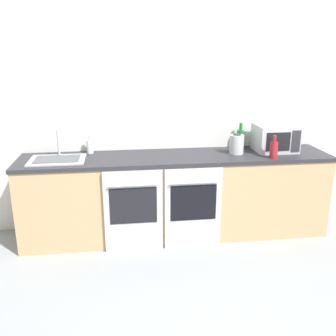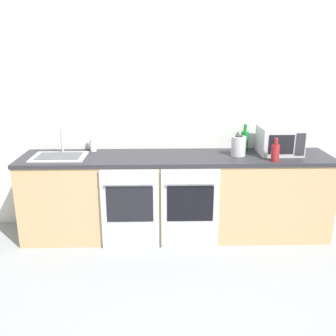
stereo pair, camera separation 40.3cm
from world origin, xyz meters
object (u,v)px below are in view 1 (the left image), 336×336
(oven_right, at_px, (193,208))
(bottle_green, at_px, (240,138))
(oven_left, at_px, (133,211))
(microwave, at_px, (275,138))
(bottle_clear, at_px, (90,146))
(bottle_red, at_px, (274,149))
(kettle, at_px, (237,144))
(sink, at_px, (57,159))

(oven_right, bearing_deg, bottle_green, 41.37)
(oven_left, bearing_deg, microwave, 13.82)
(bottle_clear, bearing_deg, bottle_red, -13.32)
(kettle, bearing_deg, oven_right, -148.05)
(bottle_red, bearing_deg, sink, 174.98)
(bottle_red, bearing_deg, oven_left, -175.92)
(oven_left, distance_m, bottle_red, 1.58)
(oven_right, distance_m, microwave, 1.23)
(oven_right, bearing_deg, sink, 167.57)
(microwave, distance_m, bottle_red, 0.32)
(kettle, bearing_deg, bottle_clear, 171.92)
(bottle_red, xyz_separation_m, kettle, (-0.33, 0.23, 0.01))
(microwave, bearing_deg, bottle_green, 152.28)
(oven_left, bearing_deg, oven_right, 0.00)
(oven_right, height_order, bottle_red, bottle_red)
(microwave, height_order, bottle_red, microwave)
(bottle_clear, relative_size, sink, 0.36)
(bottle_clear, distance_m, sink, 0.41)
(bottle_green, bearing_deg, oven_left, -155.56)
(sink, bearing_deg, oven_right, -12.43)
(bottle_green, relative_size, sink, 0.52)
(microwave, bearing_deg, bottle_red, -114.38)
(microwave, relative_size, sink, 0.79)
(oven_right, xyz_separation_m, sink, (-1.36, 0.30, 0.48))
(oven_right, height_order, kettle, kettle)
(microwave, distance_m, kettle, 0.47)
(oven_right, xyz_separation_m, bottle_clear, (-1.05, 0.56, 0.55))
(oven_left, height_order, kettle, kettle)
(oven_right, distance_m, bottle_clear, 1.31)
(bottle_clear, bearing_deg, sink, -140.63)
(bottle_clear, xyz_separation_m, sink, (-0.31, -0.26, -0.06))
(bottle_red, height_order, bottle_green, bottle_green)
(oven_left, relative_size, microwave, 1.95)
(oven_left, height_order, sink, sink)
(bottle_green, distance_m, bottle_clear, 1.70)
(bottle_red, bearing_deg, oven_right, -173.05)
(microwave, relative_size, bottle_green, 1.52)
(oven_left, distance_m, bottle_green, 1.51)
(oven_left, distance_m, bottle_clear, 0.90)
(bottle_red, distance_m, bottle_clear, 1.96)
(bottle_red, distance_m, sink, 2.23)
(oven_left, height_order, bottle_red, bottle_red)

